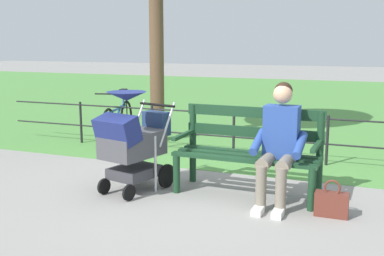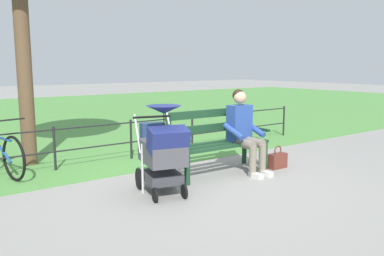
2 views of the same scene
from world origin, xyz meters
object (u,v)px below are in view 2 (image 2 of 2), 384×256
(stroller, at_px, (162,149))
(person_on_bench, at_px, (244,128))
(park_bench, at_px, (216,139))
(handbag, at_px, (278,160))

(stroller, bearing_deg, person_on_bench, -172.65)
(park_bench, relative_size, person_on_bench, 1.26)
(handbag, bearing_deg, stroller, 0.33)
(park_bench, distance_m, person_on_bench, 0.46)
(person_on_bench, height_order, handbag, person_on_bench)
(person_on_bench, bearing_deg, park_bench, -30.71)
(park_bench, height_order, stroller, stroller)
(stroller, xyz_separation_m, handbag, (-2.19, -0.01, -0.47))
(park_bench, bearing_deg, handbag, 156.16)
(park_bench, relative_size, handbag, 4.35)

